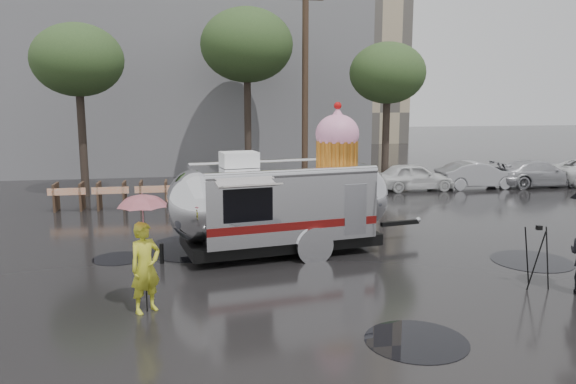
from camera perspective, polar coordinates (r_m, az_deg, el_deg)
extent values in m
plane|color=black|center=(12.12, 3.42, -10.14)|extent=(120.00, 120.00, 0.00)
cylinder|color=black|center=(15.11, -16.87, -6.48)|extent=(1.29, 1.29, 0.01)
cylinder|color=black|center=(15.74, -8.74, -5.51)|extent=(3.06, 3.06, 0.01)
cylinder|color=black|center=(15.54, 23.53, -6.43)|extent=(1.99, 1.99, 0.01)
cylinder|color=black|center=(10.12, 12.90, -14.52)|extent=(1.77, 1.77, 0.01)
cube|color=slate|center=(35.19, -12.40, 13.44)|extent=(22.00, 12.00, 13.00)
cylinder|color=#473323|center=(25.61, 1.75, 10.62)|extent=(0.28, 0.28, 9.00)
cylinder|color=#382D26|center=(24.50, -20.22, 6.38)|extent=(0.32, 0.32, 5.85)
ellipsoid|color=#29421E|center=(24.51, -20.59, 12.45)|extent=(3.64, 3.64, 2.86)
cylinder|color=#382D26|center=(26.23, -4.12, 8.13)|extent=(0.32, 0.32, 6.75)
ellipsoid|color=#29421E|center=(26.32, -4.20, 14.67)|extent=(4.20, 4.20, 3.30)
cylinder|color=#382D26|center=(25.63, 9.92, 6.46)|extent=(0.32, 0.32, 5.40)
ellipsoid|color=#29421E|center=(25.61, 10.08, 11.82)|extent=(3.36, 3.36, 2.64)
cube|color=#473323|center=(21.94, -22.50, -0.48)|extent=(0.08, 0.80, 1.00)
cube|color=#473323|center=(21.76, -20.19, -0.41)|extent=(0.08, 0.80, 1.00)
cube|color=#E5590C|center=(21.43, -21.59, 0.03)|extent=(1.30, 0.04, 0.25)
cube|color=#473323|center=(21.66, -18.63, -0.37)|extent=(0.08, 0.80, 1.00)
cube|color=#473323|center=(21.53, -16.26, -0.30)|extent=(0.08, 0.80, 1.00)
cube|color=#E5590C|center=(21.18, -17.61, 0.15)|extent=(1.30, 0.04, 0.25)
cube|color=#473323|center=(21.47, -14.67, -0.25)|extent=(0.08, 0.80, 1.00)
cube|color=#473323|center=(21.42, -12.27, -0.18)|extent=(0.08, 0.80, 1.00)
cube|color=#E5590C|center=(21.03, -13.56, 0.27)|extent=(1.30, 0.04, 0.25)
imported|color=silver|center=(25.26, 12.69, 1.76)|extent=(4.00, 1.80, 1.40)
imported|color=#B2B2B7|center=(26.55, 18.69, 1.86)|extent=(4.00, 1.80, 1.40)
imported|color=#B2B2B7|center=(28.10, 24.08, 1.98)|extent=(4.20, 1.80, 1.44)
cube|color=silver|center=(14.78, -0.76, -0.79)|extent=(4.78, 3.05, 1.82)
ellipsoid|color=silver|center=(15.63, 6.96, -0.28)|extent=(1.89, 2.55, 1.82)
ellipsoid|color=silver|center=(14.22, -9.26, -1.34)|extent=(1.89, 2.55, 1.82)
cube|color=black|center=(15.01, -0.75, -4.78)|extent=(5.32, 2.86, 0.30)
cylinder|color=black|center=(14.24, 2.55, -5.59)|extent=(0.73, 0.34, 0.71)
cylinder|color=black|center=(16.12, -0.26, -3.75)|extent=(0.73, 0.34, 0.71)
cylinder|color=silver|center=(14.10, 2.77, -5.54)|extent=(0.97, 0.27, 0.97)
cube|color=black|center=(16.48, 11.30, -3.10)|extent=(1.21, 0.33, 0.12)
sphere|color=silver|center=(16.79, 13.08, -2.75)|extent=(0.19, 0.19, 0.16)
cylinder|color=black|center=(14.36, -12.72, -6.11)|extent=(0.12, 0.12, 0.50)
cube|color=#530B0A|center=(13.81, 0.81, -3.48)|extent=(4.38, 0.79, 0.20)
cube|color=#530B0A|center=(15.94, -2.12, -1.68)|extent=(4.38, 0.79, 0.20)
cube|color=black|center=(13.29, -4.06, -1.35)|extent=(1.20, 0.24, 0.81)
cube|color=#ABA49F|center=(12.98, -3.80, 0.64)|extent=(1.48, 0.74, 0.14)
cube|color=silver|center=(14.36, 6.88, -1.79)|extent=(0.60, 0.13, 1.31)
cube|color=white|center=(14.29, -4.99, 3.31)|extent=(1.01, 0.80, 0.38)
cylinder|color=orange|center=(15.20, 5.01, 4.08)|extent=(1.21, 1.21, 0.61)
ellipsoid|color=#F79FC4|center=(15.16, 5.03, 5.91)|extent=(1.36, 1.36, 1.05)
cone|color=#F79FC4|center=(15.14, 5.06, 7.89)|extent=(0.58, 0.58, 0.40)
sphere|color=red|center=(15.13, 5.08, 8.73)|extent=(0.23, 0.23, 0.20)
imported|color=gold|center=(11.15, -14.30, -7.44)|extent=(0.76, 0.72, 1.77)
imported|color=pink|center=(10.89, -14.53, -2.10)|extent=(1.16, 1.16, 0.79)
cylinder|color=black|center=(11.17, -14.28, -7.73)|extent=(0.02, 0.02, 1.65)
cylinder|color=black|center=(13.44, 24.84, -6.11)|extent=(0.06, 0.31, 1.33)
cylinder|color=black|center=(13.45, 23.10, -5.97)|extent=(0.29, 0.14, 1.34)
cylinder|color=black|center=(13.10, 23.90, -6.43)|extent=(0.26, 0.20, 1.34)
cube|color=black|center=(13.17, 24.15, -3.33)|extent=(0.12, 0.11, 0.09)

